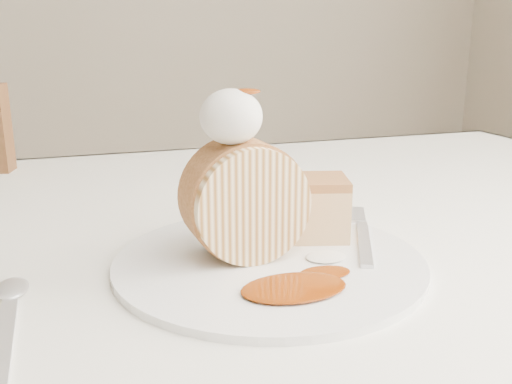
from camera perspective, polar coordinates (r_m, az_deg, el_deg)
name	(u,v)px	position (r m, az deg, el deg)	size (l,w,h in m)	color
table	(247,288)	(0.72, -0.91, -9.59)	(1.40, 0.90, 0.75)	white
plate	(269,262)	(0.55, 1.33, -6.97)	(0.30, 0.30, 0.01)	white
roulade_slice	(245,201)	(0.54, -1.11, -0.86)	(0.11, 0.11, 0.06)	#FFE4B1
cake_chunk	(314,211)	(0.60, 5.87, -1.92)	(0.07, 0.06, 0.05)	#B57944
whipped_cream	(231,117)	(0.52, -2.51, 7.53)	(0.06, 0.06, 0.05)	white
caramel_drizzle	(245,84)	(0.52, -1.09, 10.71)	(0.03, 0.02, 0.01)	#772A04
caramel_pool	(294,287)	(0.48, 3.81, -9.49)	(0.09, 0.06, 0.00)	#772A04
fork	(364,243)	(0.59, 10.77, -4.99)	(0.02, 0.18, 0.00)	silver
spoon	(5,339)	(0.46, -23.83, -13.32)	(0.02, 0.16, 0.00)	silver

